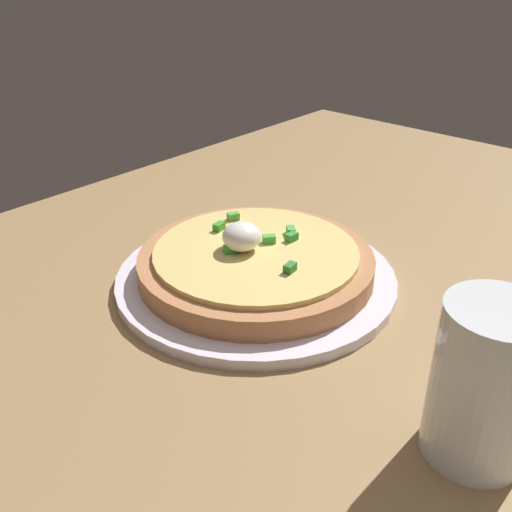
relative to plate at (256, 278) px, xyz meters
The scene contains 4 objects.
dining_table 8.63cm from the plate, 64.98° to the left, with size 129.77×87.38×2.27cm, color #96754A.
plate is the anchor object (origin of this frame).
pizza 1.95cm from the plate, 60.84° to the right, with size 23.62×23.62×5.54cm.
cup_near 27.01cm from the plate, 75.30° to the left, with size 6.94×6.94×11.51cm.
Camera 1 is at (34.64, 26.38, 33.07)cm, focal length 40.95 mm.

